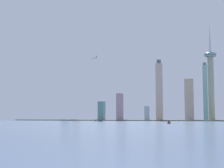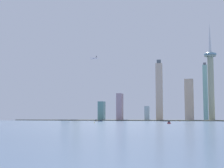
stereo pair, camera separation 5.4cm
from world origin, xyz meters
The scene contains 18 objects.
ground_plane centered at (0.00, 0.00, 0.00)m, with size 6000.00×6000.00×0.00m, color #4A607E.
waterfront_pier centered at (0.00, 546.87, 1.14)m, with size 858.90×63.86×2.27m, color #4E5040.
observation_tower centered at (260.95, 578.65, 127.92)m, with size 35.10×35.10×281.18m.
skyscraper_0 centered at (-55.09, 562.58, 28.18)m, with size 17.65×23.20×56.36m.
skyscraper_1 centered at (79.91, 575.43, 21.03)m, with size 13.82×16.39×42.06m.
skyscraper_2 centered at (-4.87, 636.20, 70.20)m, with size 14.90×25.72×147.58m.
skyscraper_3 centered at (117.75, 560.46, 84.05)m, with size 18.79×12.17×174.79m.
skyscraper_4 centered at (6.57, 539.74, 38.90)m, with size 15.06×26.88×77.80m.
skyscraper_5 centered at (198.49, 634.11, 62.08)m, with size 26.30×23.52×124.16m.
skyscraper_6 centered at (-150.99, 602.81, 59.36)m, with size 18.09×26.82×123.02m.
skyscraper_7 centered at (-179.04, 582.22, 40.86)m, with size 21.22×23.26×85.64m.
skyscraper_8 centered at (245.91, 653.04, 85.08)m, with size 13.66×24.47×174.95m.
boat_0 centered at (-32.35, 437.93, 1.53)m, with size 11.26×4.65×4.27m.
boat_1 centered at (174.83, 228.67, 1.85)m, with size 5.91×8.12×10.13m.
boat_3 centered at (-10.08, 404.03, 1.55)m, with size 14.39×13.05×4.33m.
channel_buoy_0 centered at (180.58, 451.26, 0.85)m, with size 1.24×1.24×1.71m, color #E54C19.
channel_buoy_1 centered at (28.64, 238.36, 1.05)m, with size 1.80×1.80×2.10m, color yellow.
airplane centered at (-66.82, 522.47, 180.99)m, with size 25.65×25.96×7.56m.
Camera 2 is at (231.45, -379.37, 15.24)m, focal length 52.73 mm.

